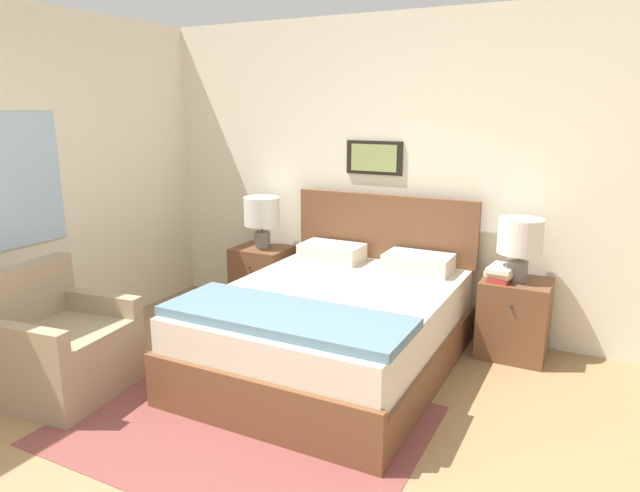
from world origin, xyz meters
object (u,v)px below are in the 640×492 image
(nightstand_near_window, at_px, (263,278))
(table_lamp_near_window, at_px, (262,214))
(bed, at_px, (333,326))
(nightstand_by_door, at_px, (514,318))
(armchair, at_px, (60,350))
(table_lamp_by_door, at_px, (520,240))

(nightstand_near_window, relative_size, table_lamp_near_window, 1.28)
(bed, distance_m, nightstand_by_door, 1.39)
(bed, distance_m, armchair, 1.85)
(table_lamp_near_window, bearing_deg, nightstand_near_window, 162.15)
(armchair, distance_m, nightstand_near_window, 1.99)
(armchair, relative_size, nightstand_by_door, 1.41)
(nightstand_by_door, height_order, table_lamp_by_door, table_lamp_by_door)
(bed, xyz_separation_m, nightstand_near_window, (-1.13, 0.81, -0.02))
(bed, relative_size, nightstand_by_door, 3.46)
(nightstand_near_window, xyz_separation_m, nightstand_by_door, (2.26, 0.00, 0.00))
(table_lamp_near_window, bearing_deg, table_lamp_by_door, 0.00)
(table_lamp_near_window, bearing_deg, nightstand_by_door, 0.09)
(table_lamp_near_window, xyz_separation_m, table_lamp_by_door, (2.24, 0.00, 0.00))
(nightstand_by_door, distance_m, table_lamp_by_door, 0.61)
(nightstand_by_door, xyz_separation_m, table_lamp_by_door, (-0.00, -0.00, 0.61))
(nightstand_by_door, relative_size, table_lamp_by_door, 1.28)
(table_lamp_by_door, bearing_deg, nightstand_by_door, 53.77)
(armchair, xyz_separation_m, table_lamp_near_window, (0.33, 1.96, 0.61))
(nightstand_near_window, distance_m, table_lamp_near_window, 0.61)
(table_lamp_by_door, bearing_deg, bed, -144.35)
(armchair, xyz_separation_m, nightstand_near_window, (0.32, 1.97, 0.00))
(armchair, bearing_deg, table_lamp_by_door, 120.69)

